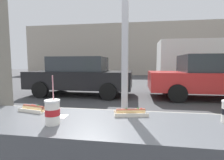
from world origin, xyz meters
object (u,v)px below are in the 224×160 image
(hotdog_tray_near, at_px, (131,112))
(hotdog_tray_far, at_px, (33,109))
(parked_car_red, at_px, (213,76))
(box_truck, at_px, (206,60))
(soda_cup_right, at_px, (53,112))
(parked_car_black, at_px, (80,76))

(hotdog_tray_near, bearing_deg, hotdog_tray_far, -179.19)
(parked_car_red, bearing_deg, hotdog_tray_near, -117.30)
(box_truck, bearing_deg, soda_cup_right, -114.73)
(parked_car_black, xyz_separation_m, parked_car_red, (5.26, 0.00, 0.02))
(hotdog_tray_near, xyz_separation_m, box_truck, (4.45, 10.45, 0.58))
(hotdog_tray_far, xyz_separation_m, parked_car_black, (-1.58, 5.64, -0.14))
(parked_car_black, distance_m, parked_car_red, 5.26)
(box_truck, bearing_deg, parked_car_black, -144.67)
(hotdog_tray_near, relative_size, box_truck, 0.04)
(hotdog_tray_near, height_order, parked_car_red, parked_car_red)
(soda_cup_right, relative_size, box_truck, 0.05)
(hotdog_tray_near, xyz_separation_m, parked_car_red, (2.90, 5.63, -0.12))
(hotdog_tray_far, xyz_separation_m, box_truck, (5.23, 10.47, 0.58))
(hotdog_tray_near, distance_m, hotdog_tray_far, 0.78)
(soda_cup_right, height_order, parked_car_red, parked_car_red)
(parked_car_black, bearing_deg, box_truck, 35.33)
(soda_cup_right, distance_m, hotdog_tray_near, 0.55)
(hotdog_tray_far, bearing_deg, box_truck, 63.43)
(hotdog_tray_near, xyz_separation_m, hotdog_tray_far, (-0.78, -0.01, 0.00))
(parked_car_black, bearing_deg, parked_car_red, 0.00)
(soda_cup_right, height_order, parked_car_black, parked_car_black)
(hotdog_tray_far, relative_size, box_truck, 0.04)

